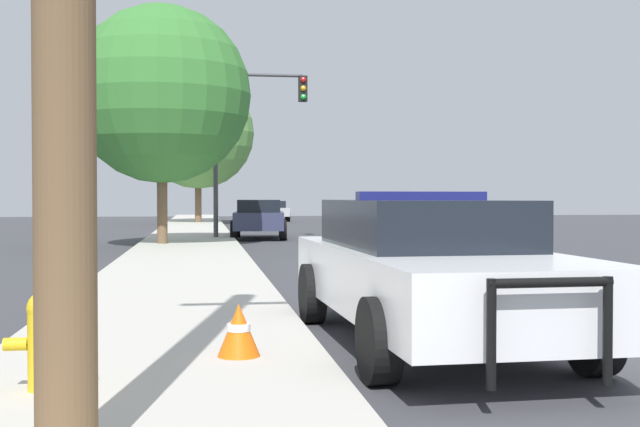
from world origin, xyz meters
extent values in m
cube|color=#BCB7AD|center=(-5.10, 0.00, 0.07)|extent=(3.00, 110.00, 0.13)
cube|color=white|center=(-2.40, 0.43, 0.68)|extent=(2.08, 5.25, 0.64)
cube|color=black|center=(-2.41, 0.69, 1.24)|extent=(1.74, 2.75, 0.49)
cylinder|color=black|center=(-1.41, -1.15, 0.36)|extent=(0.26, 0.72, 0.72)
cylinder|color=black|center=(-3.29, -1.21, 0.36)|extent=(0.26, 0.72, 0.72)
cylinder|color=black|center=(-1.51, 2.07, 0.36)|extent=(0.26, 0.72, 0.72)
cylinder|color=black|center=(-3.39, 2.01, 0.36)|extent=(0.26, 0.72, 0.72)
cylinder|color=black|center=(-1.88, -2.27, 0.58)|extent=(0.07, 0.07, 0.77)
cylinder|color=black|center=(-2.75, -2.30, 0.58)|extent=(0.07, 0.07, 0.77)
cylinder|color=black|center=(-2.32, -2.29, 0.93)|extent=(0.92, 0.10, 0.07)
cube|color=navy|center=(-2.41, 0.69, 1.53)|extent=(1.39, 0.24, 0.09)
cube|color=navy|center=(-1.43, 0.46, 0.71)|extent=(0.12, 3.74, 0.18)
cylinder|color=gold|center=(-5.84, -1.56, 0.41)|extent=(0.24, 0.24, 0.56)
sphere|color=gold|center=(-5.84, -1.56, 0.72)|extent=(0.25, 0.25, 0.25)
cylinder|color=gold|center=(-6.04, -1.56, 0.47)|extent=(0.17, 0.09, 0.09)
cylinder|color=gold|center=(-5.64, -1.56, 0.47)|extent=(0.17, 0.09, 0.09)
cylinder|color=#424247|center=(-4.23, 20.32, 3.01)|extent=(0.16, 0.16, 5.76)
cylinder|color=#424247|center=(-2.71, 20.32, 5.74)|extent=(3.03, 0.11, 0.11)
cube|color=black|center=(-1.20, 20.32, 5.29)|extent=(0.30, 0.24, 0.90)
sphere|color=red|center=(-1.20, 20.19, 5.59)|extent=(0.20, 0.20, 0.20)
sphere|color=orange|center=(-1.20, 20.19, 5.29)|extent=(0.20, 0.20, 0.20)
sphere|color=green|center=(-1.20, 20.19, 4.99)|extent=(0.20, 0.20, 0.20)
cube|color=#B7B7BC|center=(-0.44, 42.34, 0.58)|extent=(1.97, 4.46, 0.52)
cube|color=black|center=(-0.43, 42.12, 1.05)|extent=(1.62, 2.35, 0.42)
cylinder|color=black|center=(-1.37, 43.65, 0.32)|extent=(0.27, 0.66, 0.64)
cylinder|color=black|center=(0.35, 43.74, 0.32)|extent=(0.27, 0.66, 0.64)
cylinder|color=black|center=(-1.24, 40.94, 0.32)|extent=(0.27, 0.66, 0.64)
cylinder|color=black|center=(0.48, 41.02, 0.32)|extent=(0.27, 0.66, 0.64)
cube|color=silver|center=(2.01, 23.11, 0.60)|extent=(1.90, 4.63, 0.50)
cube|color=black|center=(2.00, 23.34, 1.06)|extent=(1.56, 2.44, 0.43)
cylinder|color=black|center=(2.90, 21.75, 0.34)|extent=(0.27, 0.70, 0.69)
cylinder|color=black|center=(1.27, 21.66, 0.34)|extent=(0.27, 0.70, 0.69)
cylinder|color=black|center=(2.76, 24.57, 0.34)|extent=(0.27, 0.70, 0.69)
cylinder|color=black|center=(1.12, 24.48, 0.34)|extent=(0.27, 0.70, 0.69)
cube|color=#333856|center=(-2.65, 21.46, 0.66)|extent=(2.06, 4.10, 0.62)
cube|color=black|center=(-2.67, 21.26, 1.19)|extent=(1.66, 2.18, 0.44)
cylinder|color=black|center=(-3.40, 22.75, 0.35)|extent=(0.30, 0.72, 0.71)
cylinder|color=black|center=(-1.70, 22.61, 0.35)|extent=(0.30, 0.72, 0.71)
cylinder|color=black|center=(-3.60, 20.30, 0.35)|extent=(0.30, 0.72, 0.71)
cylinder|color=black|center=(-1.90, 20.16, 0.35)|extent=(0.30, 0.72, 0.71)
cylinder|color=brown|center=(-5.87, 16.74, 1.62)|extent=(0.31, 0.31, 2.98)
sphere|color=#387A33|center=(-5.87, 16.74, 4.56)|extent=(5.29, 5.29, 5.29)
cylinder|color=brown|center=(-4.89, 36.71, 1.73)|extent=(0.36, 0.36, 3.20)
sphere|color=#5B9947|center=(-4.89, 36.71, 5.01)|extent=(6.10, 6.10, 6.10)
cone|color=orange|center=(-4.39, -0.53, 0.36)|extent=(0.38, 0.38, 0.46)
cylinder|color=white|center=(-4.39, -0.53, 0.38)|extent=(0.21, 0.21, 0.06)
camera|label=1|loc=(-4.71, -7.54, 1.53)|focal=45.00mm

